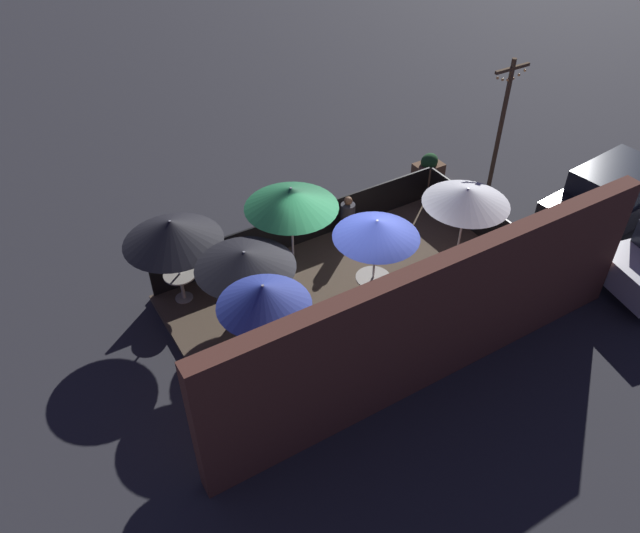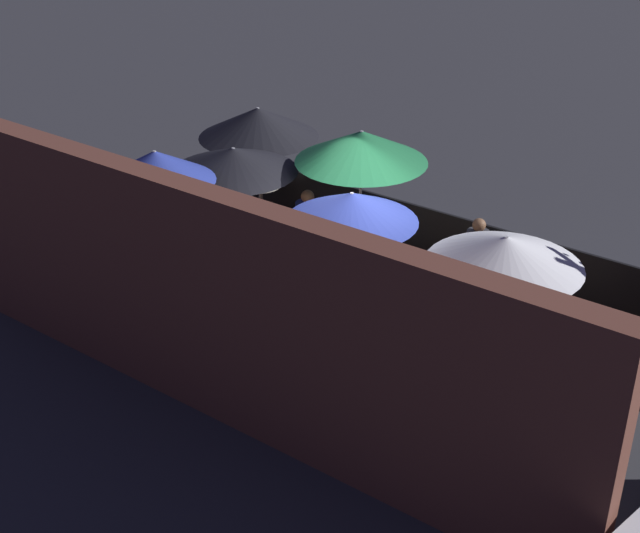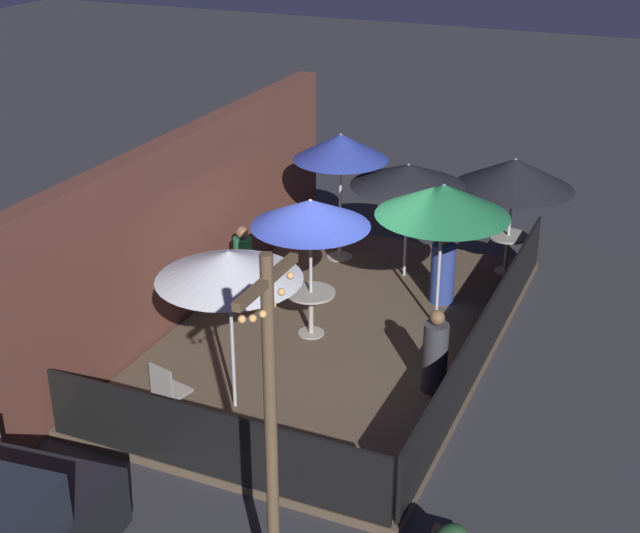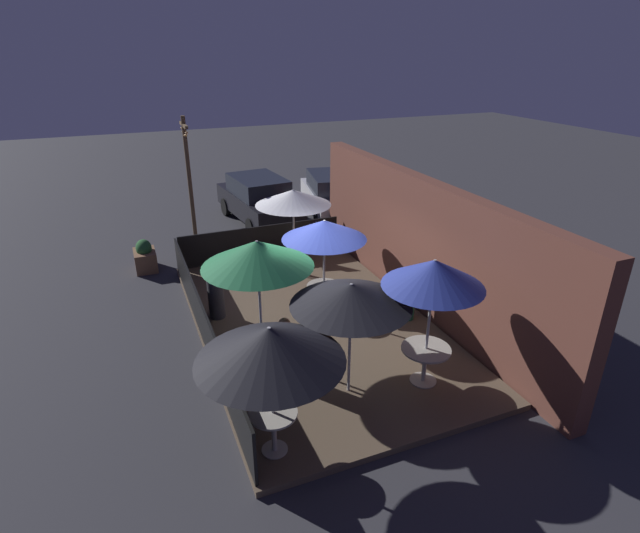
{
  "view_description": "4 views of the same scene",
  "coord_description": "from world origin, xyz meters",
  "px_view_note": "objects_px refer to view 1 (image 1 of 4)",
  "views": [
    {
      "loc": [
        6.13,
        8.6,
        9.79
      ],
      "look_at": [
        0.86,
        -0.15,
        1.27
      ],
      "focal_mm": 35.0,
      "sensor_mm": 36.0,
      "label": 1
    },
    {
      "loc": [
        -6.39,
        9.45,
        7.12
      ],
      "look_at": [
        0.4,
        0.26,
        1.04
      ],
      "focal_mm": 50.0,
      "sensor_mm": 36.0,
      "label": 2
    },
    {
      "loc": [
        -11.63,
        -4.79,
        6.99
      ],
      "look_at": [
        0.46,
        0.49,
        0.99
      ],
      "focal_mm": 50.0,
      "sensor_mm": 36.0,
      "label": 3
    },
    {
      "loc": [
        9.03,
        -3.53,
        5.78
      ],
      "look_at": [
        -0.76,
        0.48,
        1.07
      ],
      "focal_mm": 28.0,
      "sensor_mm": 36.0,
      "label": 4
    }
  ],
  "objects_px": {
    "patio_umbrella_2": "(377,229)",
    "patron_1": "(348,220)",
    "patio_chair_0": "(496,259)",
    "patio_umbrella_3": "(245,260)",
    "planter_box": "(428,169)",
    "light_post": "(501,125)",
    "dining_table_2": "(373,283)",
    "patron_0": "(262,273)",
    "dining_table_0": "(181,279)",
    "parked_car_0": "(614,195)",
    "dining_table_1": "(268,357)",
    "patio_umbrella_0": "(172,231)",
    "patio_umbrella_1": "(263,295)",
    "patio_umbrella_4": "(467,196)",
    "patio_chair_1": "(378,327)",
    "patio_umbrella_5": "(291,198)",
    "patron_2": "(385,345)"
  },
  "relations": [
    {
      "from": "patio_umbrella_4",
      "to": "planter_box",
      "type": "height_order",
      "value": "patio_umbrella_4"
    },
    {
      "from": "parked_car_0",
      "to": "light_post",
      "type": "bearing_deg",
      "value": -59.14
    },
    {
      "from": "patio_chair_0",
      "to": "light_post",
      "type": "bearing_deg",
      "value": -117.14
    },
    {
      "from": "patio_chair_1",
      "to": "planter_box",
      "type": "height_order",
      "value": "patio_chair_1"
    },
    {
      "from": "patio_umbrella_5",
      "to": "light_post",
      "type": "relative_size",
      "value": 0.61
    },
    {
      "from": "dining_table_1",
      "to": "light_post",
      "type": "relative_size",
      "value": 0.22
    },
    {
      "from": "patio_umbrella_0",
      "to": "patio_chair_1",
      "type": "xyz_separation_m",
      "value": [
        -2.96,
        3.42,
        -1.41
      ]
    },
    {
      "from": "dining_table_2",
      "to": "patio_umbrella_4",
      "type": "bearing_deg",
      "value": 177.12
    },
    {
      "from": "dining_table_1",
      "to": "parked_car_0",
      "type": "distance_m",
      "value": 10.23
    },
    {
      "from": "patio_umbrella_2",
      "to": "patio_umbrella_3",
      "type": "height_order",
      "value": "patio_umbrella_2"
    },
    {
      "from": "patio_umbrella_0",
      "to": "dining_table_1",
      "type": "distance_m",
      "value": 3.38
    },
    {
      "from": "patio_umbrella_3",
      "to": "planter_box",
      "type": "bearing_deg",
      "value": -157.97
    },
    {
      "from": "patio_umbrella_4",
      "to": "patio_chair_0",
      "type": "relative_size",
      "value": 2.6
    },
    {
      "from": "patio_umbrella_2",
      "to": "patio_chair_0",
      "type": "distance_m",
      "value": 3.47
    },
    {
      "from": "dining_table_0",
      "to": "patron_1",
      "type": "height_order",
      "value": "patron_1"
    },
    {
      "from": "dining_table_2",
      "to": "parked_car_0",
      "type": "xyz_separation_m",
      "value": [
        -7.25,
        0.54,
        0.14
      ]
    },
    {
      "from": "patio_umbrella_1",
      "to": "patio_chair_1",
      "type": "xyz_separation_m",
      "value": [
        -2.35,
        0.38,
        -1.69
      ]
    },
    {
      "from": "patio_umbrella_1",
      "to": "patio_umbrella_5",
      "type": "height_order",
      "value": "patio_umbrella_5"
    },
    {
      "from": "dining_table_2",
      "to": "dining_table_1",
      "type": "bearing_deg",
      "value": 13.82
    },
    {
      "from": "patio_umbrella_0",
      "to": "dining_table_1",
      "type": "bearing_deg",
      "value": 101.32
    },
    {
      "from": "patio_umbrella_2",
      "to": "light_post",
      "type": "bearing_deg",
      "value": -159.53
    },
    {
      "from": "patio_umbrella_0",
      "to": "dining_table_1",
      "type": "relative_size",
      "value": 2.43
    },
    {
      "from": "patio_umbrella_2",
      "to": "patron_1",
      "type": "distance_m",
      "value": 2.84
    },
    {
      "from": "dining_table_0",
      "to": "planter_box",
      "type": "relative_size",
      "value": 0.82
    },
    {
      "from": "patio_umbrella_4",
      "to": "dining_table_2",
      "type": "height_order",
      "value": "patio_umbrella_4"
    },
    {
      "from": "patio_umbrella_3",
      "to": "dining_table_2",
      "type": "relative_size",
      "value": 2.73
    },
    {
      "from": "patio_umbrella_0",
      "to": "patio_umbrella_1",
      "type": "bearing_deg",
      "value": 101.32
    },
    {
      "from": "planter_box",
      "to": "parked_car_0",
      "type": "xyz_separation_m",
      "value": [
        -2.8,
        4.09,
        0.46
      ]
    },
    {
      "from": "patio_chair_0",
      "to": "patron_0",
      "type": "xyz_separation_m",
      "value": [
        4.96,
        -2.3,
        0.08
      ]
    },
    {
      "from": "dining_table_0",
      "to": "patio_chair_0",
      "type": "height_order",
      "value": "patio_chair_0"
    },
    {
      "from": "patio_umbrella_0",
      "to": "light_post",
      "type": "bearing_deg",
      "value": 177.97
    },
    {
      "from": "planter_box",
      "to": "light_post",
      "type": "height_order",
      "value": "light_post"
    },
    {
      "from": "patio_umbrella_2",
      "to": "planter_box",
      "type": "bearing_deg",
      "value": -141.43
    },
    {
      "from": "dining_table_0",
      "to": "planter_box",
      "type": "distance_m",
      "value": 8.14
    },
    {
      "from": "patio_umbrella_1",
      "to": "patio_umbrella_5",
      "type": "xyz_separation_m",
      "value": [
        -1.95,
        -2.49,
        -0.0
      ]
    },
    {
      "from": "patio_umbrella_4",
      "to": "patio_chair_1",
      "type": "bearing_deg",
      "value": 18.61
    },
    {
      "from": "dining_table_0",
      "to": "patio_chair_0",
      "type": "xyz_separation_m",
      "value": [
        -6.6,
        3.04,
        -0.08
      ]
    },
    {
      "from": "patio_umbrella_0",
      "to": "patio_umbrella_5",
      "type": "distance_m",
      "value": 2.63
    },
    {
      "from": "patio_umbrella_1",
      "to": "patron_0",
      "type": "distance_m",
      "value": 3.0
    },
    {
      "from": "patio_umbrella_4",
      "to": "dining_table_2",
      "type": "relative_size",
      "value": 3.02
    },
    {
      "from": "patio_umbrella_2",
      "to": "patio_umbrella_3",
      "type": "relative_size",
      "value": 1.07
    },
    {
      "from": "patio_chair_0",
      "to": "patio_chair_1",
      "type": "bearing_deg",
      "value": 19.56
    },
    {
      "from": "light_post",
      "to": "patron_1",
      "type": "bearing_deg",
      "value": -3.56
    },
    {
      "from": "dining_table_0",
      "to": "parked_car_0",
      "type": "xyz_separation_m",
      "value": [
        -10.84,
        2.85,
        0.16
      ]
    },
    {
      "from": "patio_umbrella_2",
      "to": "patron_2",
      "type": "relative_size",
      "value": 1.81
    },
    {
      "from": "patio_umbrella_0",
      "to": "patio_umbrella_3",
      "type": "distance_m",
      "value": 1.88
    },
    {
      "from": "dining_table_0",
      "to": "dining_table_2",
      "type": "height_order",
      "value": "dining_table_2"
    },
    {
      "from": "light_post",
      "to": "patron_0",
      "type": "bearing_deg",
      "value": 3.3
    },
    {
      "from": "dining_table_2",
      "to": "patron_0",
      "type": "height_order",
      "value": "patron_0"
    },
    {
      "from": "dining_table_0",
      "to": "patron_2",
      "type": "xyz_separation_m",
      "value": [
        -2.72,
        3.98,
        0.01
      ]
    }
  ]
}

